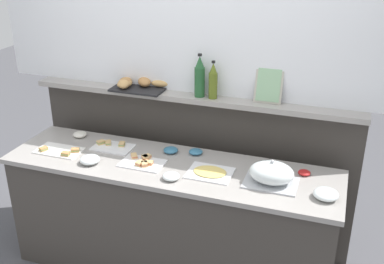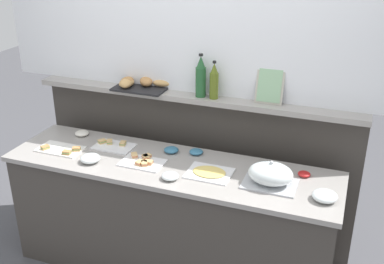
% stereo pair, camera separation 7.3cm
% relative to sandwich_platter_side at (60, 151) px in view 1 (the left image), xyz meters
% --- Properties ---
extents(ground_plane, '(12.00, 12.00, 0.00)m').
position_rel_sandwich_platter_side_xyz_m(ground_plane, '(0.83, 0.68, -0.90)').
color(ground_plane, '#4C4C51').
extents(buffet_counter, '(2.34, 0.63, 0.89)m').
position_rel_sandwich_platter_side_xyz_m(buffet_counter, '(0.83, 0.08, -0.45)').
color(buffet_counter, '#3D3833').
rests_on(buffet_counter, ground_plane).
extents(back_ledge_unit, '(2.52, 0.22, 1.26)m').
position_rel_sandwich_platter_side_xyz_m(back_ledge_unit, '(0.83, 0.57, -0.24)').
color(back_ledge_unit, '#3D3833').
rests_on(back_ledge_unit, ground_plane).
extents(sandwich_platter_side, '(0.33, 0.19, 0.04)m').
position_rel_sandwich_platter_side_xyz_m(sandwich_platter_side, '(0.00, 0.00, 0.00)').
color(sandwich_platter_side, white).
rests_on(sandwich_platter_side, buffet_counter).
extents(sandwich_platter_front, '(0.30, 0.19, 0.04)m').
position_rel_sandwich_platter_side_xyz_m(sandwich_platter_front, '(0.33, 0.19, 0.00)').
color(sandwich_platter_front, white).
rests_on(sandwich_platter_front, buffet_counter).
extents(sandwich_platter_rear, '(0.30, 0.20, 0.04)m').
position_rel_sandwich_platter_side_xyz_m(sandwich_platter_rear, '(0.65, 0.03, 0.00)').
color(sandwich_platter_rear, white).
rests_on(sandwich_platter_rear, buffet_counter).
extents(cold_cuts_platter, '(0.30, 0.24, 0.02)m').
position_rel_sandwich_platter_side_xyz_m(cold_cuts_platter, '(1.13, 0.04, 0.00)').
color(cold_cuts_platter, white).
rests_on(cold_cuts_platter, buffet_counter).
extents(serving_cloche, '(0.34, 0.24, 0.17)m').
position_rel_sandwich_platter_side_xyz_m(serving_cloche, '(1.54, 0.04, 0.06)').
color(serving_cloche, '#B7BABF').
rests_on(serving_cloche, buffet_counter).
extents(glass_bowl_large, '(0.14, 0.14, 0.06)m').
position_rel_sandwich_platter_side_xyz_m(glass_bowl_large, '(0.30, -0.08, 0.02)').
color(glass_bowl_large, silver).
rests_on(glass_bowl_large, buffet_counter).
extents(glass_bowl_medium, '(0.15, 0.15, 0.06)m').
position_rel_sandwich_platter_side_xyz_m(glass_bowl_medium, '(1.88, -0.02, 0.02)').
color(glass_bowl_medium, silver).
rests_on(glass_bowl_medium, buffet_counter).
extents(glass_bowl_small, '(0.11, 0.11, 0.05)m').
position_rel_sandwich_platter_side_xyz_m(glass_bowl_small, '(0.92, -0.11, 0.01)').
color(glass_bowl_small, silver).
rests_on(glass_bowl_small, buffet_counter).
extents(condiment_bowl_dark, '(0.08, 0.08, 0.03)m').
position_rel_sandwich_platter_side_xyz_m(condiment_bowl_dark, '(1.72, 0.24, 0.01)').
color(condiment_bowl_dark, red).
rests_on(condiment_bowl_dark, buffet_counter).
extents(condiment_bowl_red, '(0.11, 0.11, 0.04)m').
position_rel_sandwich_platter_side_xyz_m(condiment_bowl_red, '(-0.00, 0.28, 0.01)').
color(condiment_bowl_red, silver).
rests_on(condiment_bowl_red, buffet_counter).
extents(condiment_bowl_cream, '(0.10, 0.10, 0.03)m').
position_rel_sandwich_platter_side_xyz_m(condiment_bowl_cream, '(0.95, 0.29, 0.01)').
color(condiment_bowl_cream, teal).
rests_on(condiment_bowl_cream, buffet_counter).
extents(condiment_bowl_teal, '(0.11, 0.11, 0.04)m').
position_rel_sandwich_platter_side_xyz_m(condiment_bowl_teal, '(0.77, 0.25, 0.01)').
color(condiment_bowl_teal, teal).
rests_on(condiment_bowl_teal, buffet_counter).
extents(olive_oil_bottle, '(0.06, 0.06, 0.28)m').
position_rel_sandwich_platter_side_xyz_m(olive_oil_bottle, '(1.01, 0.48, 0.48)').
color(olive_oil_bottle, '#56661E').
rests_on(olive_oil_bottle, back_ledge_unit).
extents(wine_bottle_green, '(0.08, 0.08, 0.32)m').
position_rel_sandwich_platter_side_xyz_m(wine_bottle_green, '(0.91, 0.49, 0.50)').
color(wine_bottle_green, '#23562D').
rests_on(wine_bottle_green, back_ledge_unit).
extents(bread_basket, '(0.42, 0.26, 0.08)m').
position_rel_sandwich_platter_side_xyz_m(bread_basket, '(0.40, 0.49, 0.40)').
color(bread_basket, black).
rests_on(bread_basket, back_ledge_unit).
extents(framed_picture, '(0.19, 0.08, 0.25)m').
position_rel_sandwich_platter_side_xyz_m(framed_picture, '(1.40, 0.53, 0.48)').
color(framed_picture, '#B2AD9E').
rests_on(framed_picture, back_ledge_unit).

